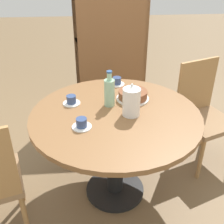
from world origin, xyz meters
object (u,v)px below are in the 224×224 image
cup_b (82,124)px  cup_c (71,101)px  bookshelf (111,36)px  cake_main (133,95)px  coffee_pot (131,101)px  cup_a (117,82)px  chair_b (203,112)px  water_bottle (109,92)px

cup_b → cup_c: 0.34m
bookshelf → cake_main: (0.07, -1.36, -0.09)m
coffee_pot → cup_a: coffee_pot is taller
coffee_pot → cup_a: 0.51m
chair_b → cake_main: size_ratio=3.75×
cake_main → cup_a: size_ratio=1.93×
cake_main → cup_c: bearing=-175.5°
water_bottle → cup_c: water_bottle is taller
bookshelf → cake_main: bearing=92.9°
cup_b → cake_main: bearing=43.3°
bookshelf → coffee_pot: 1.59m
chair_b → cup_a: (-0.76, 0.08, 0.29)m
water_bottle → cup_c: bearing=171.2°
chair_b → cake_main: bearing=174.4°
water_bottle → cup_a: size_ratio=2.09×
cup_b → cup_c: size_ratio=1.00×
chair_b → coffee_pot: (-0.71, -0.42, 0.37)m
coffee_pot → cup_b: size_ratio=1.82×
chair_b → cup_a: 0.82m
bookshelf → cup_b: bearing=79.6°
water_bottle → cake_main: bearing=23.4°
bookshelf → coffee_pot: (0.02, -1.59, -0.01)m
coffee_pot → cake_main: 0.24m
chair_b → cup_c: size_ratio=7.25×
bookshelf → cake_main: size_ratio=7.13×
cup_a → chair_b: bearing=-6.3°
bookshelf → cup_a: bearing=88.5°
coffee_pot → water_bottle: 0.20m
cake_main → cup_b: (-0.39, -0.36, -0.01)m
cup_a → cup_b: bearing=-114.4°
chair_b → bookshelf: bearing=100.6°
cup_b → chair_b: bearing=27.7°
chair_b → water_bottle: 0.97m
bookshelf → cup_b: (-0.32, -1.73, -0.09)m
cake_main → coffee_pot: bearing=-101.1°
bookshelf → water_bottle: size_ratio=6.61×
bookshelf → cup_b: 1.76m
water_bottle → cup_a: (0.09, 0.35, -0.08)m
coffee_pot → bookshelf: bearing=90.8°
coffee_pot → cake_main: bearing=78.9°
cup_b → cup_c: (-0.08, 0.33, 0.00)m
coffee_pot → cake_main: coffee_pot is taller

